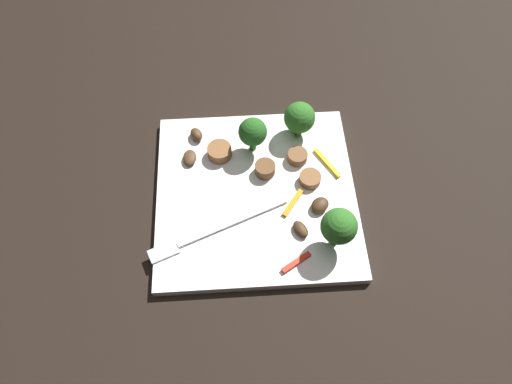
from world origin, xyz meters
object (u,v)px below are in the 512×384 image
Objects in this scene: mushroom_1 at (190,158)px; pepper_strip_1 at (327,163)px; sausage_slice_2 at (220,152)px; sausage_slice_3 at (265,169)px; broccoli_floret_0 at (339,227)px; broccoli_floret_1 at (300,118)px; sausage_slice_0 at (310,179)px; mushroom_0 at (301,229)px; sausage_slice_1 at (297,157)px; mushroom_2 at (320,205)px; pepper_strip_2 at (296,262)px; broccoli_floret_2 at (249,132)px; pepper_strip_0 at (293,203)px; fork at (209,233)px; mushroom_4 at (196,135)px; plate at (256,194)px.

mushroom_1 is 0.48× the size of pepper_strip_1.
sausage_slice_2 is 0.07m from sausage_slice_3.
broccoli_floret_0 reaches higher than broccoli_floret_1.
sausage_slice_2 reaches higher than sausage_slice_0.
broccoli_floret_1 is 0.15m from mushroom_0.
sausage_slice_1 is 0.08m from mushroom_2.
sausage_slice_0 is 0.12m from pepper_strip_2.
sausage_slice_3 is 0.10m from mushroom_1.
broccoli_floret_2 reaches higher than broccoli_floret_1.
sausage_slice_2 is at bearing -35.86° from mushroom_2.
mushroom_1 is at bearing -30.11° from pepper_strip_0.
mushroom_0 reaches higher than fork.
mushroom_1 is (0.17, -0.13, -0.04)m from broccoli_floret_0.
sausage_slice_3 is (-0.06, 0.03, -0.00)m from sausage_slice_2.
mushroom_2 is 1.11× the size of mushroom_4.
mushroom_0 is 1.12× the size of mushroom_4.
broccoli_floret_0 is 2.47× the size of mushroom_1.
sausage_slice_0 is 0.06m from sausage_slice_3.
mushroom_0 is 0.97× the size of mushroom_1.
plate is at bearing -49.35° from mushroom_0.
pepper_strip_0 is at bearing -93.15° from pepper_strip_2.
pepper_strip_1 is at bearing -135.67° from sausage_slice_0.
pepper_strip_0 is (-0.12, 0.11, -0.00)m from mushroom_4.
plate is 0.12m from broccoli_floret_0.
fork reaches higher than plate.
sausage_slice_2 is at bearing -53.80° from plate.
sausage_slice_1 is at bearing -158.37° from sausage_slice_3.
sausage_slice_1 is 1.20× the size of mushroom_4.
fork is at bearing 50.01° from broccoli_floret_1.
pepper_strip_2 reaches higher than plate.
sausage_slice_3 is at bearing 51.35° from broccoli_floret_1.
plate is 9.61× the size of sausage_slice_1.
plate is at bearing 55.47° from broccoli_floret_1.
pepper_strip_0 is at bearing 156.51° from plate.
sausage_slice_0 is (-0.07, 0.06, -0.03)m from broccoli_floret_2.
sausage_slice_3 reaches higher than sausage_slice_1.
mushroom_2 is at bearing -116.96° from pepper_strip_2.
sausage_slice_0 is at bearing -104.64° from pepper_strip_2.
mushroom_0 is at bearing 74.45° from sausage_slice_0.
pepper_strip_1 is at bearing 121.03° from broccoli_floret_1.
pepper_strip_2 is (-0.05, 0.17, -0.03)m from broccoli_floret_2.
mushroom_1 is 0.18m from mushroom_2.
fork is 3.28× the size of broccoli_floret_1.
pepper_strip_2 is at bearing 112.17° from plate.
broccoli_floret_0 is at bearing 156.64° from mushroom_0.
mushroom_2 reaches higher than sausage_slice_0.
mushroom_1 reaches higher than pepper_strip_0.
broccoli_floret_1 is 0.12m from mushroom_2.
broccoli_floret_1 is at bearing -97.31° from sausage_slice_1.
mushroom_2 is at bearing 100.84° from sausage_slice_0.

